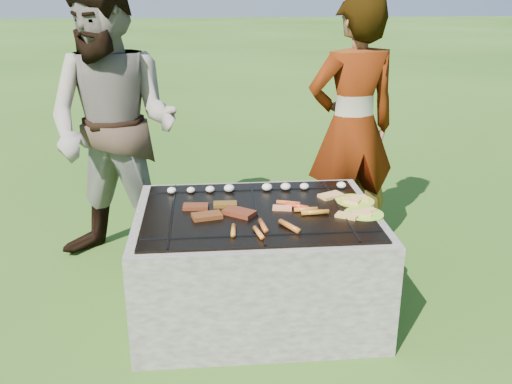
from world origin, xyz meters
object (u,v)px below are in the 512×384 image
(cook, at_px, (352,128))
(bystander, at_px, (114,128))
(fire_pit, at_px, (257,266))
(plate_far, at_px, (355,201))
(plate_near, at_px, (364,214))

(cook, xyz_separation_m, bystander, (-1.53, -0.08, 0.05))
(fire_pit, bearing_deg, bystander, 139.70)
(plate_far, bearing_deg, fire_pit, -170.12)
(plate_near, bearing_deg, bystander, 150.17)
(cook, bearing_deg, bystander, -8.25)
(plate_near, distance_m, cook, 0.92)
(cook, bearing_deg, fire_pit, 36.90)
(fire_pit, xyz_separation_m, plate_near, (0.56, -0.09, 0.33))
(cook, height_order, bystander, bystander)
(plate_near, xyz_separation_m, cook, (0.14, 0.88, 0.25))
(plate_far, distance_m, cook, 0.74)
(plate_far, bearing_deg, plate_near, -90.57)
(cook, bearing_deg, plate_near, 69.54)
(plate_near, relative_size, bystander, 0.15)
(bystander, bearing_deg, plate_far, -1.85)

